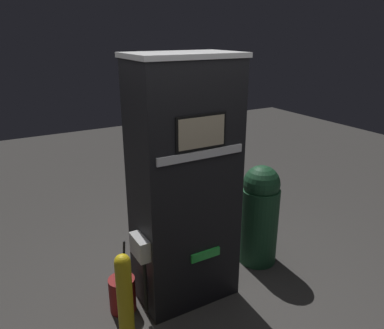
{
  "coord_description": "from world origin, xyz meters",
  "views": [
    {
      "loc": [
        -1.43,
        -2.36,
        2.37
      ],
      "look_at": [
        0.0,
        0.14,
        1.34
      ],
      "focal_mm": 35.0,
      "sensor_mm": 36.0,
      "label": 1
    }
  ],
  "objects": [
    {
      "name": "squeegee_bucket",
      "position": [
        -0.6,
        0.33,
        0.16
      ],
      "size": [
        0.24,
        0.24,
        0.72
      ],
      "color": "maroon",
      "rests_on": "ground_plane"
    },
    {
      "name": "ground_plane",
      "position": [
        0.0,
        0.0,
        0.0
      ],
      "size": [
        14.0,
        14.0,
        0.0
      ],
      "primitive_type": "plane",
      "color": "#423F3D"
    },
    {
      "name": "trash_bin",
      "position": [
        0.94,
        0.34,
        0.56
      ],
      "size": [
        0.4,
        0.4,
        1.09
      ],
      "color": "#1E4C2D",
      "rests_on": "ground_plane"
    },
    {
      "name": "safety_bollard",
      "position": [
        -0.75,
        -0.2,
        0.48
      ],
      "size": [
        0.12,
        0.12,
        0.92
      ],
      "color": "yellow",
      "rests_on": "ground_plane"
    },
    {
      "name": "gas_pump",
      "position": [
        -0.0,
        0.27,
        1.11
      ],
      "size": [
        0.97,
        0.58,
        2.22
      ],
      "color": "black",
      "rests_on": "ground_plane"
    }
  ]
}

